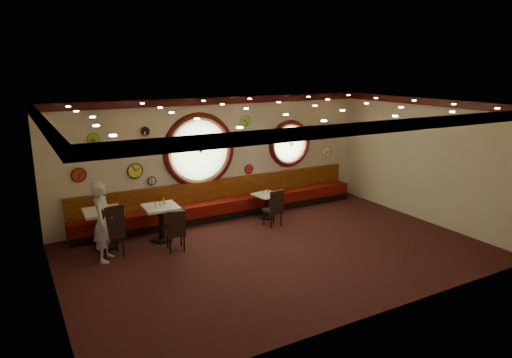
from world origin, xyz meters
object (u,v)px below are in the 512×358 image
table_a (104,224)px  condiment_c_salt (264,192)px  condiment_a_bottle (106,206)px  condiment_a_salt (97,208)px  condiment_b_pepper (160,204)px  chair_a (111,228)px  condiment_a_pepper (106,208)px  chair_b (176,228)px  chair_c (275,206)px  condiment_c_pepper (267,192)px  condiment_c_bottle (268,191)px  condiment_b_salt (155,204)px  condiment_b_bottle (164,201)px  waiter (103,221)px  table_b (161,219)px  table_c (267,203)px

table_a → condiment_c_salt: (4.14, 0.04, 0.17)m
condiment_a_bottle → condiment_a_salt: bearing=174.2°
condiment_a_salt → condiment_b_pepper: (1.34, -0.27, -0.04)m
chair_a → condiment_a_bottle: (0.05, 0.71, 0.29)m
condiment_a_pepper → chair_b: bearing=-36.2°
chair_c → condiment_a_salt: size_ratio=5.39×
condiment_c_pepper → condiment_a_bottle: condiment_a_bottle is taller
chair_a → condiment_c_bottle: chair_a is taller
condiment_b_salt → condiment_b_bottle: 0.23m
condiment_a_pepper → condiment_a_bottle: (0.02, 0.10, 0.02)m
chair_a → waiter: waiter is taller
condiment_c_bottle → chair_a: bearing=-170.2°
condiment_b_pepper → waiter: 1.45m
table_a → condiment_a_salt: condiment_a_salt is taller
chair_b → condiment_a_bottle: bearing=149.0°
table_b → condiment_b_bottle: size_ratio=4.74×
condiment_b_pepper → condiment_b_bottle: size_ratio=0.62×
table_b → condiment_c_salt: 2.90m
chair_c → condiment_a_bottle: size_ratio=3.67×
table_c → condiment_b_salt: bearing=-176.8°
chair_a → chair_c: 4.04m
table_c → condiment_a_bottle: condiment_a_bottle is taller
condiment_c_pepper → chair_a: bearing=-170.6°
chair_b → condiment_b_pepper: size_ratio=5.31×
table_a → chair_c: bearing=-9.1°
table_b → condiment_a_bottle: (-1.18, 0.24, 0.43)m
condiment_a_pepper → condiment_c_pepper: bearing=1.2°
condiment_a_salt → condiment_b_bottle: (1.46, -0.19, -0.00)m
table_c → condiment_c_bottle: size_ratio=5.19×
condiment_a_salt → waiter: bearing=-91.8°
chair_b → condiment_c_pepper: 3.09m
table_c → condiment_a_bottle: (-4.14, 0.04, 0.54)m
condiment_b_salt → condiment_c_salt: condiment_b_salt is taller
table_a → condiment_c_bottle: table_a is taller
condiment_c_pepper → condiment_b_bottle: 2.90m
table_b → table_c: bearing=4.0°
condiment_a_pepper → condiment_b_bottle: condiment_b_bottle is taller
table_b → condiment_a_bottle: 1.28m
chair_c → condiment_a_bottle: 4.07m
condiment_c_salt → condiment_a_pepper: 4.08m
chair_c → condiment_c_bottle: chair_c is taller
condiment_b_salt → condiment_c_salt: (3.00, 0.19, -0.17)m
condiment_a_bottle → waiter: (-0.20, -0.75, -0.11)m
chair_c → condiment_b_pepper: bearing=164.7°
table_c → chair_b: chair_b is taller
chair_b → waiter: (-1.46, 0.28, 0.31)m
chair_a → condiment_c_pepper: (4.22, 0.70, 0.05)m
condiment_c_pepper → condiment_a_bottle: 4.18m
chair_a → condiment_b_bottle: chair_a is taller
chair_a → condiment_b_pepper: 1.31m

